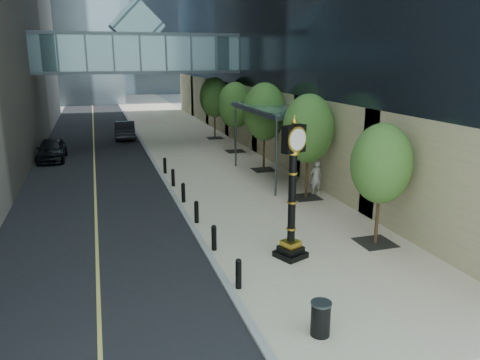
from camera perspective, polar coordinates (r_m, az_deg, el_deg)
name	(u,v)px	position (r m, az deg, el deg)	size (l,w,h in m)	color
ground	(329,292)	(15.49, 10.81, -13.27)	(320.00, 320.00, 0.00)	gray
road	(93,127)	(52.49, -17.46, 6.19)	(8.00, 180.00, 0.02)	black
sidewalk	(168,124)	(53.04, -8.75, 6.80)	(8.00, 180.00, 0.06)	#BEAF92
curb	(132,125)	(52.61, -13.09, 6.53)	(0.25, 180.00, 0.07)	gray
skywalk	(138,51)	(40.16, -12.36, 15.14)	(17.00, 4.20, 5.80)	slate
entrance_canopy	(274,110)	(28.06, 4.18, 8.53)	(3.00, 8.00, 4.38)	#383F44
bollard_row	(189,203)	(22.39, -6.18, -2.76)	(0.20, 16.20, 0.90)	black
street_trees	(260,113)	(30.83, 2.43, 8.16)	(2.74, 28.49, 5.63)	black
street_clock	(292,200)	(16.83, 6.36, -2.40)	(1.25, 1.25, 5.11)	black
trash_bin	(321,320)	(13.04, 9.79, -16.42)	(0.52, 0.52, 0.90)	black
pedestrian	(316,177)	(25.34, 9.23, 0.30)	(0.67, 0.44, 1.83)	#B2ADA3
car_near	(52,149)	(36.24, -21.98, 3.49)	(1.86, 4.62, 1.57)	black
car_far	(125,130)	(43.92, -13.83, 5.96)	(1.70, 4.89, 1.61)	black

